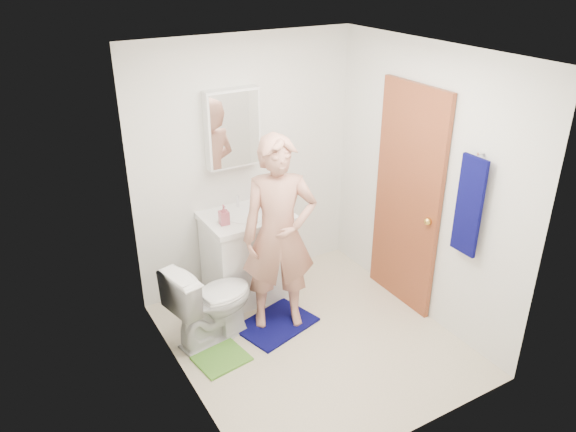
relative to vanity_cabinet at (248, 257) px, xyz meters
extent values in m
cube|color=beige|center=(0.15, -0.91, -0.41)|extent=(2.20, 2.40, 0.02)
cube|color=white|center=(0.15, -0.91, 2.01)|extent=(2.20, 2.40, 0.02)
cube|color=silver|center=(0.15, 0.30, 0.80)|extent=(2.20, 0.02, 2.40)
cube|color=silver|center=(0.15, -2.12, 0.80)|extent=(2.20, 0.02, 2.40)
cube|color=silver|center=(-0.96, -0.91, 0.80)|extent=(0.02, 2.40, 2.40)
cube|color=silver|center=(1.26, -0.91, 0.80)|extent=(0.02, 2.40, 2.40)
cube|color=white|center=(0.00, 0.00, 0.00)|extent=(0.75, 0.55, 0.80)
cube|color=white|center=(0.00, 0.00, 0.43)|extent=(0.79, 0.59, 0.05)
cylinder|color=white|center=(0.00, 0.00, 0.44)|extent=(0.40, 0.40, 0.03)
cylinder|color=silver|center=(0.00, 0.18, 0.51)|extent=(0.03, 0.03, 0.12)
cube|color=white|center=(0.00, 0.22, 1.20)|extent=(0.50, 0.12, 0.70)
cube|color=white|center=(0.00, 0.16, 1.20)|extent=(0.46, 0.01, 0.66)
cube|color=#A7512E|center=(1.22, -0.76, 0.62)|extent=(0.05, 0.80, 2.05)
sphere|color=gold|center=(1.18, -1.08, 0.55)|extent=(0.07, 0.07, 0.07)
cube|color=#08084F|center=(1.18, -1.48, 0.85)|extent=(0.03, 0.24, 0.80)
cylinder|color=silver|center=(1.22, -1.48, 1.27)|extent=(0.06, 0.02, 0.02)
imported|color=white|center=(-0.57, -0.47, -0.02)|extent=(0.82, 0.58, 0.76)
cube|color=#08084F|center=(-0.02, -0.58, -0.39)|extent=(0.76, 0.63, 0.02)
cube|color=#569933|center=(-0.63, -0.76, -0.39)|extent=(0.45, 0.40, 0.02)
imported|color=#B65564|center=(-0.25, -0.08, 0.54)|extent=(0.09, 0.09, 0.18)
imported|color=#7E4190|center=(0.25, 0.10, 0.50)|extent=(0.15, 0.15, 0.10)
imported|color=tan|center=(0.03, -0.55, 0.48)|extent=(0.73, 0.61, 1.72)
camera|label=1|loc=(-1.98, -4.16, 2.65)|focal=35.00mm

